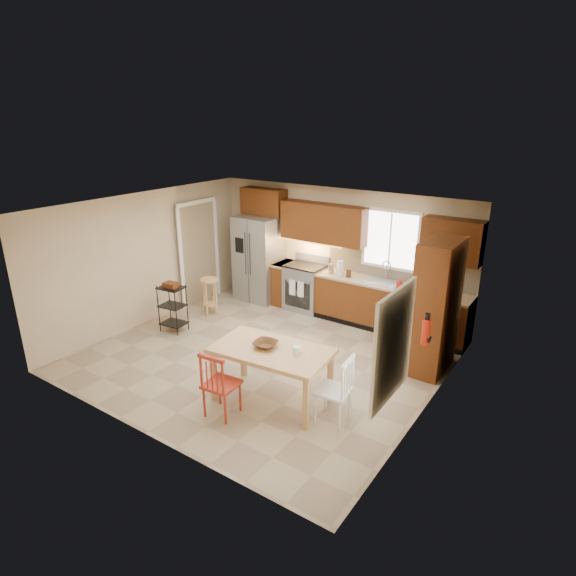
% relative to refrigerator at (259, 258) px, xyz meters
% --- Properties ---
extents(floor, '(5.50, 5.50, 0.00)m').
position_rel_refrigerator_xyz_m(floor, '(1.70, -2.12, -0.91)').
color(floor, tan).
rests_on(floor, ground).
extents(ceiling, '(5.50, 5.00, 0.02)m').
position_rel_refrigerator_xyz_m(ceiling, '(1.70, -2.12, 1.59)').
color(ceiling, silver).
rests_on(ceiling, ground).
extents(wall_back, '(5.50, 0.02, 2.50)m').
position_rel_refrigerator_xyz_m(wall_back, '(1.70, 0.38, 0.34)').
color(wall_back, '#CCB793').
rests_on(wall_back, ground).
extents(wall_front, '(5.50, 0.02, 2.50)m').
position_rel_refrigerator_xyz_m(wall_front, '(1.70, -4.62, 0.34)').
color(wall_front, '#CCB793').
rests_on(wall_front, ground).
extents(wall_left, '(0.02, 5.00, 2.50)m').
position_rel_refrigerator_xyz_m(wall_left, '(-1.05, -2.12, 0.34)').
color(wall_left, '#CCB793').
rests_on(wall_left, ground).
extents(wall_right, '(0.02, 5.00, 2.50)m').
position_rel_refrigerator_xyz_m(wall_right, '(4.45, -2.12, 0.34)').
color(wall_right, '#CCB793').
rests_on(wall_right, ground).
extents(refrigerator, '(0.92, 0.75, 1.82)m').
position_rel_refrigerator_xyz_m(refrigerator, '(0.00, 0.00, 0.00)').
color(refrigerator, gray).
rests_on(refrigerator, floor).
extents(range_stove, '(0.76, 0.63, 0.92)m').
position_rel_refrigerator_xyz_m(range_stove, '(1.15, 0.06, -0.45)').
color(range_stove, gray).
rests_on(range_stove, floor).
extents(base_cabinet_narrow, '(0.30, 0.60, 0.90)m').
position_rel_refrigerator_xyz_m(base_cabinet_narrow, '(0.60, 0.08, -0.46)').
color(base_cabinet_narrow, '#602C11').
rests_on(base_cabinet_narrow, floor).
extents(base_cabinet_run, '(2.92, 0.60, 0.90)m').
position_rel_refrigerator_xyz_m(base_cabinet_run, '(2.99, 0.08, -0.46)').
color(base_cabinet_run, '#602C11').
rests_on(base_cabinet_run, floor).
extents(dishwasher, '(0.60, 0.02, 0.78)m').
position_rel_refrigerator_xyz_m(dishwasher, '(3.55, -0.22, -0.46)').
color(dishwasher, black).
rests_on(dishwasher, floor).
extents(backsplash, '(2.92, 0.03, 0.55)m').
position_rel_refrigerator_xyz_m(backsplash, '(2.99, 0.36, 0.27)').
color(backsplash, beige).
rests_on(backsplash, wall_back).
extents(upper_over_fridge, '(1.00, 0.35, 0.55)m').
position_rel_refrigerator_xyz_m(upper_over_fridge, '(0.00, 0.20, 1.19)').
color(upper_over_fridge, '#57270E').
rests_on(upper_over_fridge, wall_back).
extents(upper_left_block, '(1.80, 0.35, 0.75)m').
position_rel_refrigerator_xyz_m(upper_left_block, '(1.45, 0.20, 0.92)').
color(upper_left_block, '#57270E').
rests_on(upper_left_block, wall_back).
extents(upper_right_block, '(1.00, 0.35, 0.75)m').
position_rel_refrigerator_xyz_m(upper_right_block, '(3.95, 0.20, 0.92)').
color(upper_right_block, '#57270E').
rests_on(upper_right_block, wall_back).
extents(window_back, '(1.12, 0.04, 1.12)m').
position_rel_refrigerator_xyz_m(window_back, '(2.80, 0.35, 0.74)').
color(window_back, white).
rests_on(window_back, wall_back).
extents(sink, '(0.62, 0.46, 0.16)m').
position_rel_refrigerator_xyz_m(sink, '(2.80, 0.08, -0.05)').
color(sink, gray).
rests_on(sink, base_cabinet_run).
extents(undercab_glow, '(1.60, 0.30, 0.01)m').
position_rel_refrigerator_xyz_m(undercab_glow, '(1.15, 0.17, 0.52)').
color(undercab_glow, '#FFBF66').
rests_on(undercab_glow, wall_back).
extents(soap_bottle, '(0.09, 0.09, 0.19)m').
position_rel_refrigerator_xyz_m(soap_bottle, '(3.18, -0.02, 0.09)').
color(soap_bottle, '#B61F0C').
rests_on(soap_bottle, base_cabinet_run).
extents(paper_towel, '(0.12, 0.12, 0.28)m').
position_rel_refrigerator_xyz_m(paper_towel, '(1.95, 0.03, 0.13)').
color(paper_towel, white).
rests_on(paper_towel, base_cabinet_run).
extents(canister_steel, '(0.11, 0.11, 0.18)m').
position_rel_refrigerator_xyz_m(canister_steel, '(1.75, 0.03, 0.08)').
color(canister_steel, gray).
rests_on(canister_steel, base_cabinet_run).
extents(canister_wood, '(0.10, 0.10, 0.14)m').
position_rel_refrigerator_xyz_m(canister_wood, '(2.15, -0.00, 0.06)').
color(canister_wood, '#4C3014').
rests_on(canister_wood, base_cabinet_run).
extents(pantry, '(0.50, 0.95, 2.10)m').
position_rel_refrigerator_xyz_m(pantry, '(4.13, -0.93, 0.14)').
color(pantry, '#602C11').
rests_on(pantry, floor).
extents(fire_extinguisher, '(0.12, 0.12, 0.36)m').
position_rel_refrigerator_xyz_m(fire_extinguisher, '(4.33, -1.98, 0.19)').
color(fire_extinguisher, '#B61F0C').
rests_on(fire_extinguisher, wall_right).
extents(window_right, '(0.04, 1.02, 1.32)m').
position_rel_refrigerator_xyz_m(window_right, '(4.38, -3.27, 0.54)').
color(window_right, white).
rests_on(window_right, wall_right).
extents(doorway, '(0.04, 0.95, 2.10)m').
position_rel_refrigerator_xyz_m(doorway, '(-0.97, -0.82, 0.14)').
color(doorway, '#8C7A59').
rests_on(doorway, wall_left).
extents(dining_table, '(1.70, 1.06, 0.79)m').
position_rel_refrigerator_xyz_m(dining_table, '(2.58, -3.08, -0.52)').
color(dining_table, tan).
rests_on(dining_table, floor).
extents(chair_red, '(0.49, 0.49, 0.95)m').
position_rel_refrigerator_xyz_m(chair_red, '(2.23, -3.73, -0.43)').
color(chair_red, '#A12918').
rests_on(chair_red, floor).
extents(chair_white, '(0.49, 0.49, 0.95)m').
position_rel_refrigerator_xyz_m(chair_white, '(3.53, -3.03, -0.43)').
color(chair_white, white).
rests_on(chair_white, floor).
extents(table_bowl, '(0.36, 0.36, 0.08)m').
position_rel_refrigerator_xyz_m(table_bowl, '(2.48, -3.08, -0.11)').
color(table_bowl, '#4C3014').
rests_on(table_bowl, dining_table).
extents(table_jar, '(0.13, 0.13, 0.14)m').
position_rel_refrigerator_xyz_m(table_jar, '(2.93, -2.98, -0.08)').
color(table_jar, white).
rests_on(table_jar, dining_table).
extents(bar_stool, '(0.48, 0.48, 0.75)m').
position_rel_refrigerator_xyz_m(bar_stool, '(-0.29, -1.26, -0.54)').
color(bar_stool, tan).
rests_on(bar_stool, floor).
extents(utility_cart, '(0.49, 0.40, 0.90)m').
position_rel_refrigerator_xyz_m(utility_cart, '(-0.30, -2.24, -0.46)').
color(utility_cart, black).
rests_on(utility_cart, floor).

